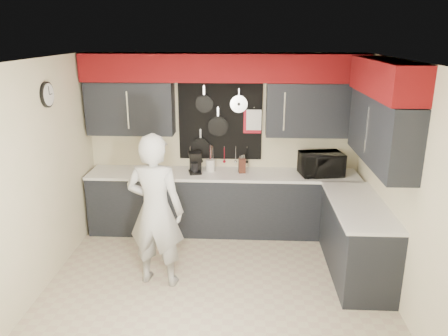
# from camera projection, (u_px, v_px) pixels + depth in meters

# --- Properties ---
(ground) EXTENTS (4.00, 4.00, 0.00)m
(ground) POSITION_uv_depth(u_px,v_px,m) (216.00, 283.00, 5.22)
(ground) COLOR #B7AD8E
(ground) RESTS_ON ground
(back_wall_assembly) EXTENTS (4.00, 0.36, 2.60)m
(back_wall_assembly) POSITION_uv_depth(u_px,v_px,m) (224.00, 96.00, 6.14)
(back_wall_assembly) COLOR beige
(back_wall_assembly) RESTS_ON ground
(right_wall_assembly) EXTENTS (0.36, 3.50, 2.60)m
(right_wall_assembly) POSITION_uv_depth(u_px,v_px,m) (385.00, 120.00, 4.80)
(right_wall_assembly) COLOR beige
(right_wall_assembly) RESTS_ON ground
(left_wall_assembly) EXTENTS (0.05, 3.50, 2.60)m
(left_wall_assembly) POSITION_uv_depth(u_px,v_px,m) (40.00, 174.00, 4.93)
(left_wall_assembly) COLOR beige
(left_wall_assembly) RESTS_ON ground
(base_cabinets) EXTENTS (3.95, 2.20, 0.92)m
(base_cabinets) POSITION_uv_depth(u_px,v_px,m) (256.00, 211.00, 6.14)
(base_cabinets) COLOR black
(base_cabinets) RESTS_ON ground
(microwave) EXTENTS (0.65, 0.50, 0.32)m
(microwave) POSITION_uv_depth(u_px,v_px,m) (321.00, 164.00, 6.18)
(microwave) COLOR black
(microwave) RESTS_ON base_cabinets
(knife_block) EXTENTS (0.11, 0.11, 0.21)m
(knife_block) POSITION_uv_depth(u_px,v_px,m) (242.00, 166.00, 6.30)
(knife_block) COLOR #3A1912
(knife_block) RESTS_ON base_cabinets
(utensil_crock) EXTENTS (0.14, 0.14, 0.18)m
(utensil_crock) POSITION_uv_depth(u_px,v_px,m) (210.00, 165.00, 6.37)
(utensil_crock) COLOR silver
(utensil_crock) RESTS_ON base_cabinets
(coffee_maker) EXTENTS (0.21, 0.24, 0.31)m
(coffee_maker) POSITION_uv_depth(u_px,v_px,m) (195.00, 162.00, 6.28)
(coffee_maker) COLOR black
(coffee_maker) RESTS_ON base_cabinets
(person) EXTENTS (0.73, 0.54, 1.83)m
(person) POSITION_uv_depth(u_px,v_px,m) (156.00, 211.00, 5.00)
(person) COLOR #9D9D9B
(person) RESTS_ON ground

